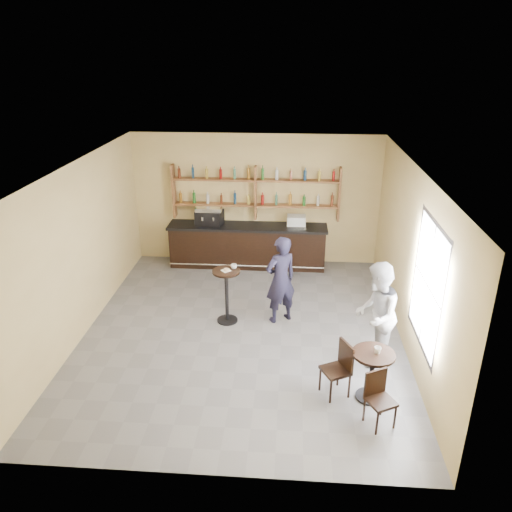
# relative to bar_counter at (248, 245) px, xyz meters

# --- Properties ---
(floor) EXTENTS (7.00, 7.00, 0.00)m
(floor) POSITION_rel_bar_counter_xyz_m (0.18, -3.15, -0.52)
(floor) COLOR #5E5E62
(floor) RESTS_ON ground
(ceiling) EXTENTS (7.00, 7.00, 0.00)m
(ceiling) POSITION_rel_bar_counter_xyz_m (0.18, -3.15, 2.68)
(ceiling) COLOR white
(ceiling) RESTS_ON wall_back
(wall_back) EXTENTS (7.00, 0.00, 7.00)m
(wall_back) POSITION_rel_bar_counter_xyz_m (0.18, 0.35, 1.08)
(wall_back) COLOR tan
(wall_back) RESTS_ON floor
(wall_front) EXTENTS (7.00, 0.00, 7.00)m
(wall_front) POSITION_rel_bar_counter_xyz_m (0.18, -6.65, 1.08)
(wall_front) COLOR tan
(wall_front) RESTS_ON floor
(wall_left) EXTENTS (0.00, 7.00, 7.00)m
(wall_left) POSITION_rel_bar_counter_xyz_m (-2.82, -3.15, 1.08)
(wall_left) COLOR tan
(wall_left) RESTS_ON floor
(wall_right) EXTENTS (0.00, 7.00, 7.00)m
(wall_right) POSITION_rel_bar_counter_xyz_m (3.18, -3.15, 1.08)
(wall_right) COLOR tan
(wall_right) RESTS_ON floor
(window_pane) EXTENTS (0.00, 2.00, 2.00)m
(window_pane) POSITION_rel_bar_counter_xyz_m (3.18, -4.35, 1.18)
(window_pane) COLOR white
(window_pane) RESTS_ON wall_right
(window_frame) EXTENTS (0.04, 1.70, 2.10)m
(window_frame) POSITION_rel_bar_counter_xyz_m (3.17, -4.35, 1.18)
(window_frame) COLOR black
(window_frame) RESTS_ON wall_right
(shelf_unit) EXTENTS (4.00, 0.26, 1.40)m
(shelf_unit) POSITION_rel_bar_counter_xyz_m (0.18, 0.22, 1.29)
(shelf_unit) COLOR brown
(shelf_unit) RESTS_ON wall_back
(liquor_bottles) EXTENTS (3.68, 0.10, 1.00)m
(liquor_bottles) POSITION_rel_bar_counter_xyz_m (0.18, 0.22, 1.46)
(liquor_bottles) COLOR #8C5919
(liquor_bottles) RESTS_ON shelf_unit
(bar_counter) EXTENTS (3.87, 0.75, 1.05)m
(bar_counter) POSITION_rel_bar_counter_xyz_m (0.00, 0.00, 0.00)
(bar_counter) COLOR black
(bar_counter) RESTS_ON floor
(espresso_machine) EXTENTS (0.69, 0.51, 0.45)m
(espresso_machine) POSITION_rel_bar_counter_xyz_m (-0.93, 0.00, 0.75)
(espresso_machine) COLOR black
(espresso_machine) RESTS_ON bar_counter
(pastry_case) EXTENTS (0.49, 0.41, 0.27)m
(pastry_case) POSITION_rel_bar_counter_xyz_m (1.18, 0.00, 0.66)
(pastry_case) COLOR silver
(pastry_case) RESTS_ON bar_counter
(pedestal_table) EXTENTS (0.69, 0.69, 1.11)m
(pedestal_table) POSITION_rel_bar_counter_xyz_m (-0.16, -2.77, 0.03)
(pedestal_table) COLOR black
(pedestal_table) RESTS_ON floor
(napkin) EXTENTS (0.22, 0.22, 0.00)m
(napkin) POSITION_rel_bar_counter_xyz_m (-0.16, -2.77, 0.59)
(napkin) COLOR white
(napkin) RESTS_ON pedestal_table
(donut) EXTENTS (0.14, 0.14, 0.04)m
(donut) POSITION_rel_bar_counter_xyz_m (-0.15, -2.78, 0.61)
(donut) COLOR #B87F43
(donut) RESTS_ON napkin
(cup_pedestal) EXTENTS (0.13, 0.13, 0.09)m
(cup_pedestal) POSITION_rel_bar_counter_xyz_m (-0.02, -2.67, 0.63)
(cup_pedestal) COLOR white
(cup_pedestal) RESTS_ON pedestal_table
(man_main) EXTENTS (0.78, 0.70, 1.79)m
(man_main) POSITION_rel_bar_counter_xyz_m (0.88, -2.65, 0.37)
(man_main) COLOR black
(man_main) RESTS_ON floor
(cafe_table) EXTENTS (0.76, 0.76, 0.83)m
(cafe_table) POSITION_rel_bar_counter_xyz_m (2.36, -4.94, -0.11)
(cafe_table) COLOR black
(cafe_table) RESTS_ON floor
(cup_cafe) EXTENTS (0.12, 0.12, 0.10)m
(cup_cafe) POSITION_rel_bar_counter_xyz_m (2.41, -4.94, 0.35)
(cup_cafe) COLOR white
(cup_cafe) RESTS_ON cafe_table
(chair_west) EXTENTS (0.52, 0.52, 0.90)m
(chair_west) POSITION_rel_bar_counter_xyz_m (1.81, -4.89, -0.07)
(chair_west) COLOR black
(chair_west) RESTS_ON floor
(chair_south) EXTENTS (0.49, 0.49, 0.84)m
(chair_south) POSITION_rel_bar_counter_xyz_m (2.41, -5.54, -0.10)
(chair_south) COLOR black
(chair_south) RESTS_ON floor
(patron_second) EXTENTS (0.90, 1.05, 1.86)m
(patron_second) POSITION_rel_bar_counter_xyz_m (2.52, -3.95, 0.40)
(patron_second) COLOR #A0A0A5
(patron_second) RESTS_ON floor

